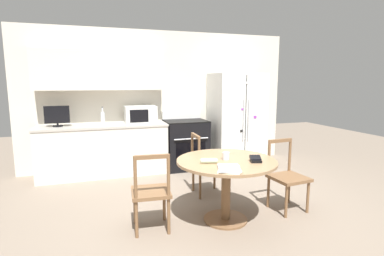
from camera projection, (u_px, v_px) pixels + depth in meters
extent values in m
plane|color=gray|center=(209.00, 222.00, 3.55)|extent=(14.00, 14.00, 0.00)
cube|color=silver|center=(161.00, 99.00, 5.84)|extent=(5.20, 0.10, 2.60)
cube|color=silver|center=(100.00, 70.00, 5.22)|extent=(2.19, 0.34, 0.68)
cube|color=silver|center=(104.00, 151.00, 5.30)|extent=(2.19, 0.62, 0.86)
cube|color=#B7B2A8|center=(103.00, 126.00, 5.23)|extent=(2.21, 0.64, 0.03)
cube|color=white|center=(236.00, 120.00, 5.91)|extent=(0.96, 0.77, 1.81)
cube|color=#333333|center=(246.00, 122.00, 5.54)|extent=(0.01, 0.01, 1.73)
cylinder|color=silver|center=(244.00, 120.00, 5.51)|extent=(0.02, 0.02, 0.76)
cylinder|color=silver|center=(248.00, 120.00, 5.54)|extent=(0.02, 0.02, 0.76)
cube|color=purple|center=(255.00, 117.00, 5.59)|extent=(0.06, 0.01, 0.05)
cube|color=white|center=(247.00, 83.00, 5.43)|extent=(0.05, 0.02, 0.04)
cube|color=purple|center=(243.00, 109.00, 5.48)|extent=(0.05, 0.01, 0.04)
cube|color=black|center=(242.00, 131.00, 5.54)|extent=(0.05, 0.01, 0.04)
cube|color=black|center=(186.00, 145.00, 5.73)|extent=(0.78, 0.64, 0.90)
cube|color=black|center=(191.00, 153.00, 5.44)|extent=(0.56, 0.01, 0.40)
cylinder|color=silver|center=(191.00, 139.00, 5.37)|extent=(0.64, 0.02, 0.02)
cube|color=black|center=(186.00, 121.00, 5.66)|extent=(0.78, 0.64, 0.02)
cube|color=white|center=(181.00, 115.00, 5.92)|extent=(0.78, 0.06, 0.16)
cube|color=white|center=(140.00, 115.00, 5.39)|extent=(0.55, 0.39, 0.31)
cube|color=black|center=(139.00, 116.00, 5.19)|extent=(0.32, 0.01, 0.22)
cube|color=silver|center=(153.00, 115.00, 5.26)|extent=(0.11, 0.01, 0.23)
cylinder|color=black|center=(58.00, 126.00, 5.01)|extent=(0.16, 0.16, 0.02)
cylinder|color=black|center=(58.00, 124.00, 5.01)|extent=(0.03, 0.03, 0.04)
cube|color=black|center=(57.00, 114.00, 4.98)|extent=(0.39, 0.05, 0.29)
cylinder|color=silver|center=(103.00, 118.00, 5.27)|extent=(0.07, 0.07, 0.21)
cylinder|color=silver|center=(102.00, 110.00, 5.25)|extent=(0.03, 0.03, 0.08)
cylinder|color=#262626|center=(102.00, 107.00, 5.24)|extent=(0.03, 0.03, 0.01)
cylinder|color=#997551|center=(226.00, 161.00, 3.48)|extent=(1.17, 1.17, 0.03)
cylinder|color=brown|center=(226.00, 191.00, 3.54)|extent=(0.11, 0.11, 0.69)
cylinder|color=brown|center=(225.00, 219.00, 3.59)|extent=(0.52, 0.52, 0.03)
cube|color=brown|center=(289.00, 178.00, 3.82)|extent=(0.46, 0.46, 0.04)
cylinder|color=brown|center=(308.00, 197.00, 3.77)|extent=(0.04, 0.04, 0.41)
cylinder|color=brown|center=(286.00, 202.00, 3.63)|extent=(0.04, 0.04, 0.41)
cylinder|color=brown|center=(289.00, 188.00, 4.08)|extent=(0.04, 0.04, 0.41)
cylinder|color=brown|center=(268.00, 192.00, 3.94)|extent=(0.04, 0.04, 0.41)
cylinder|color=brown|center=(290.00, 155.00, 4.02)|extent=(0.04, 0.04, 0.45)
cylinder|color=brown|center=(269.00, 157.00, 3.89)|extent=(0.04, 0.04, 0.45)
cube|color=brown|center=(280.00, 141.00, 3.92)|extent=(0.35, 0.07, 0.04)
cube|color=brown|center=(208.00, 165.00, 4.39)|extent=(0.43, 0.43, 0.04)
cylinder|color=brown|center=(215.00, 176.00, 4.63)|extent=(0.04, 0.04, 0.41)
cylinder|color=brown|center=(223.00, 183.00, 4.31)|extent=(0.04, 0.04, 0.41)
cylinder|color=brown|center=(193.00, 178.00, 4.54)|extent=(0.04, 0.04, 0.41)
cylinder|color=brown|center=(200.00, 185.00, 4.21)|extent=(0.04, 0.04, 0.41)
cylinder|color=brown|center=(192.00, 147.00, 4.46)|extent=(0.04, 0.04, 0.45)
cylinder|color=brown|center=(199.00, 153.00, 4.13)|extent=(0.04, 0.04, 0.45)
cube|color=brown|center=(196.00, 136.00, 4.27)|extent=(0.05, 0.35, 0.04)
cube|color=brown|center=(151.00, 192.00, 3.33)|extent=(0.45, 0.45, 0.04)
cylinder|color=brown|center=(135.00, 206.00, 3.49)|extent=(0.04, 0.04, 0.41)
cylinder|color=brown|center=(164.00, 204.00, 3.57)|extent=(0.04, 0.04, 0.41)
cylinder|color=brown|center=(136.00, 219.00, 3.16)|extent=(0.04, 0.04, 0.41)
cylinder|color=brown|center=(169.00, 216.00, 3.24)|extent=(0.04, 0.04, 0.41)
cylinder|color=brown|center=(135.00, 177.00, 3.07)|extent=(0.04, 0.04, 0.45)
cylinder|color=brown|center=(168.00, 175.00, 3.15)|extent=(0.04, 0.04, 0.45)
cube|color=brown|center=(152.00, 157.00, 3.08)|extent=(0.35, 0.06, 0.04)
cylinder|color=silver|center=(226.00, 156.00, 3.49)|extent=(0.08, 0.08, 0.08)
cylinder|color=beige|center=(226.00, 158.00, 3.49)|extent=(0.07, 0.07, 0.05)
cylinder|color=beige|center=(209.00, 161.00, 3.34)|extent=(0.19, 0.10, 0.05)
cube|color=black|center=(256.00, 161.00, 3.38)|extent=(0.14, 0.12, 0.03)
cube|color=black|center=(255.00, 158.00, 3.40)|extent=(0.14, 0.13, 0.06)
cube|color=white|center=(229.00, 169.00, 3.09)|extent=(0.33, 0.37, 0.01)
cube|color=beige|center=(229.00, 169.00, 3.09)|extent=(0.32, 0.36, 0.01)
cube|color=silver|center=(229.00, 168.00, 3.08)|extent=(0.30, 0.35, 0.01)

